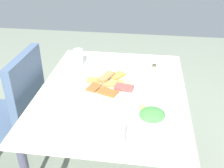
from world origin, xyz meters
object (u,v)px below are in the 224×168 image
dining_table (112,101)px  soda_can (117,137)px  salad_plate_rice (152,115)px  drinking_glass (78,58)px  dining_chair (16,111)px  fork (164,64)px  salad_plate_greens (99,121)px  spoon (159,64)px  condiment_caddy (154,73)px  pide_platter (111,85)px  paper_napkin (161,64)px

dining_table → soda_can: (-0.48, -0.09, 0.14)m
salad_plate_rice → drinking_glass: 0.74m
salad_plate_rice → soda_can: size_ratio=1.58×
dining_chair → fork: bearing=-66.4°
salad_plate_greens → spoon: (0.72, -0.29, -0.02)m
fork → condiment_caddy: bearing=145.0°
spoon → fork: bearing=-103.2°
dining_chair → fork: size_ratio=4.58×
dining_table → condiment_caddy: (0.21, -0.24, 0.10)m
soda_can → spoon: size_ratio=0.63×
salad_plate_rice → drinking_glass: bearing=43.5°
soda_can → drinking_glass: size_ratio=1.03×
salad_plate_greens → salad_plate_rice: size_ratio=1.20×
soda_can → salad_plate_rice: bearing=-31.3°
spoon → condiment_caddy: 0.18m
dining_chair → drinking_glass: size_ratio=7.64×
salad_plate_rice → spoon: salad_plate_rice is taller
salad_plate_rice → soda_can: (-0.24, 0.14, 0.04)m
dining_table → dining_chair: size_ratio=1.20×
fork → dining_table: bearing=128.0°
pide_platter → salad_plate_rice: bearing=-139.0°
salad_plate_rice → soda_can: bearing=148.7°
dining_table → fork: size_ratio=5.48×
salad_plate_greens → salad_plate_rice: 0.27m
salad_plate_rice → fork: bearing=-7.2°
dining_table → salad_plate_rice: 0.35m
dining_table → drinking_glass: size_ratio=9.14×
fork → spoon: size_ratio=1.03×
dining_table → fork: fork is taller
pide_platter → soda_can: (-0.52, -0.10, 0.05)m
drinking_glass → salad_plate_rice: bearing=-136.5°
salad_plate_greens → condiment_caddy: bearing=-25.6°
spoon → pide_platter: bearing=127.1°
spoon → condiment_caddy: condiment_caddy is taller
dining_table → pide_platter: size_ratio=3.39×
salad_plate_greens → paper_napkin: salad_plate_greens is taller
salad_plate_rice → condiment_caddy: 0.45m
soda_can → drinking_glass: soda_can is taller
dining_table → paper_napkin: paper_napkin is taller
salad_plate_greens → paper_napkin: (0.72, -0.31, -0.02)m
drinking_glass → condiment_caddy: 0.52m
drinking_glass → paper_napkin: size_ratio=0.78×
salad_plate_rice → salad_plate_greens: bearing=109.9°
dining_chair → salad_plate_greens: size_ratio=3.93×
dining_chair → paper_napkin: dining_chair is taller
drinking_glass → spoon: drinking_glass is taller
fork → spoon: bearing=77.0°
soda_can → spoon: (0.86, -0.19, -0.06)m
salad_plate_greens → fork: size_ratio=1.17×
paper_napkin → salad_plate_greens: bearing=156.5°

